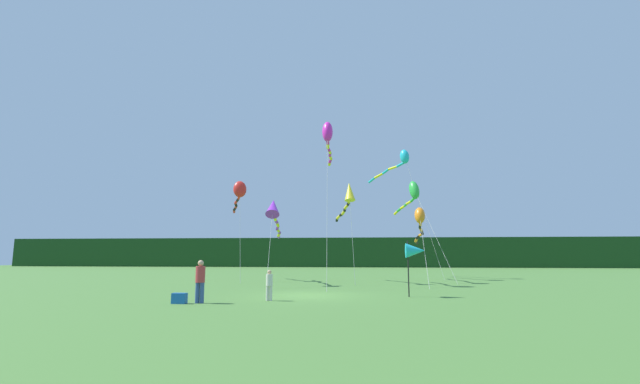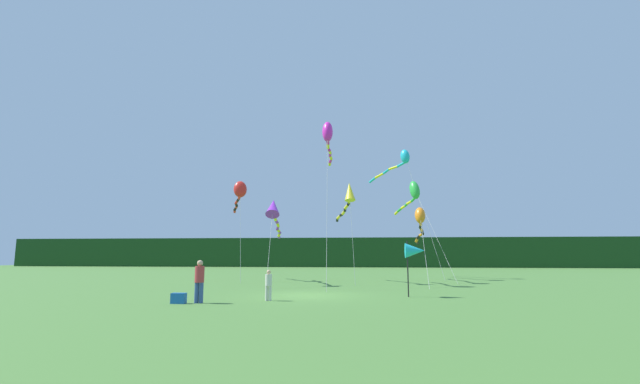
# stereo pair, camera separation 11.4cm
# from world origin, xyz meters

# --- Properties ---
(ground_plane) EXTENTS (120.00, 120.00, 0.00)m
(ground_plane) POSITION_xyz_m (0.00, 0.00, 0.00)
(ground_plane) COLOR #477533
(distant_treeline) EXTENTS (108.00, 2.35, 4.40)m
(distant_treeline) POSITION_xyz_m (0.00, 45.00, 2.20)
(distant_treeline) COLOR #193D19
(distant_treeline) RESTS_ON ground
(person_adult) EXTENTS (0.38, 0.38, 1.73)m
(person_adult) POSITION_xyz_m (-3.91, -3.70, 0.97)
(person_adult) COLOR #334C8C
(person_adult) RESTS_ON ground
(person_child) EXTENTS (0.29, 0.29, 1.30)m
(person_child) POSITION_xyz_m (-1.30, -2.48, 0.72)
(person_child) COLOR silver
(person_child) RESTS_ON ground
(cooler_box) EXTENTS (0.57, 0.30, 0.42)m
(cooler_box) POSITION_xyz_m (-4.66, -3.92, 0.21)
(cooler_box) COLOR #1959B2
(cooler_box) RESTS_ON ground
(banner_flag_pole) EXTENTS (0.90, 0.70, 2.60)m
(banner_flag_pole) POSITION_xyz_m (5.16, -0.17, 2.12)
(banner_flag_pole) COLOR black
(banner_flag_pole) RESTS_ON ground
(kite_yellow) EXTENTS (1.76, 6.03, 6.97)m
(kite_yellow) POSITION_xyz_m (1.68, 8.86, 5.99)
(kite_yellow) COLOR #B2B2B2
(kite_yellow) RESTS_ON ground
(kite_orange) EXTENTS (0.98, 10.38, 5.40)m
(kite_orange) POSITION_xyz_m (6.71, 10.26, 4.39)
(kite_orange) COLOR #B2B2B2
(kite_orange) RESTS_ON ground
(kite_magenta) EXTENTS (0.79, 8.84, 10.89)m
(kite_magenta) POSITION_xyz_m (0.41, 7.10, 9.90)
(kite_magenta) COLOR #B2B2B2
(kite_magenta) RESTS_ON ground
(kite_green) EXTENTS (3.55, 8.35, 7.94)m
(kite_green) POSITION_xyz_m (6.69, 13.86, 6.88)
(kite_green) COLOR #B2B2B2
(kite_green) RESTS_ON ground
(kite_cyan) EXTENTS (5.56, 6.50, 10.97)m
(kite_cyan) POSITION_xyz_m (5.98, 16.05, 10.04)
(kite_cyan) COLOR #B2B2B2
(kite_cyan) RESTS_ON ground
(kite_red) EXTENTS (2.49, 5.86, 7.60)m
(kite_red) POSITION_xyz_m (-6.77, 10.98, 6.73)
(kite_red) COLOR #B2B2B2
(kite_red) RESTS_ON ground
(kite_purple) EXTENTS (1.32, 8.87, 5.77)m
(kite_purple) POSITION_xyz_m (-3.18, 6.95, 4.79)
(kite_purple) COLOR #B2B2B2
(kite_purple) RESTS_ON ground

